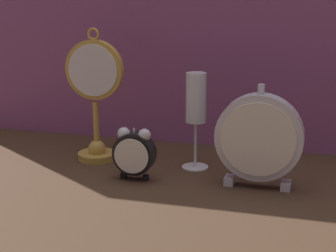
# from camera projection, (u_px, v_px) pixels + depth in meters

# --- Properties ---
(ground_plane) EXTENTS (4.00, 4.00, 0.00)m
(ground_plane) POSITION_uv_depth(u_px,v_px,m) (158.00, 185.00, 1.20)
(ground_plane) COLOR #422D1E
(fabric_backdrop_drape) EXTENTS (1.45, 0.01, 0.68)m
(fabric_backdrop_drape) POSITION_uv_depth(u_px,v_px,m) (195.00, 14.00, 1.41)
(fabric_backdrop_drape) COLOR #8E4C7F
(fabric_backdrop_drape) RESTS_ON ground_plane
(pocket_watch_on_stand) EXTENTS (0.14, 0.09, 0.32)m
(pocket_watch_on_stand) POSITION_uv_depth(u_px,v_px,m) (95.00, 100.00, 1.33)
(pocket_watch_on_stand) COLOR gold
(pocket_watch_on_stand) RESTS_ON ground_plane
(alarm_clock_twin_bell) EXTENTS (0.09, 0.03, 0.12)m
(alarm_clock_twin_bell) POSITION_uv_depth(u_px,v_px,m) (134.00, 151.00, 1.21)
(alarm_clock_twin_bell) COLOR black
(alarm_clock_twin_bell) RESTS_ON ground_plane
(mantel_clock_silver) EXTENTS (0.18, 0.04, 0.22)m
(mantel_clock_silver) POSITION_uv_depth(u_px,v_px,m) (259.00, 138.00, 1.16)
(mantel_clock_silver) COLOR silver
(mantel_clock_silver) RESTS_ON ground_plane
(champagne_flute) EXTENTS (0.06, 0.06, 0.22)m
(champagne_flute) POSITION_uv_depth(u_px,v_px,m) (196.00, 105.00, 1.27)
(champagne_flute) COLOR silver
(champagne_flute) RESTS_ON ground_plane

